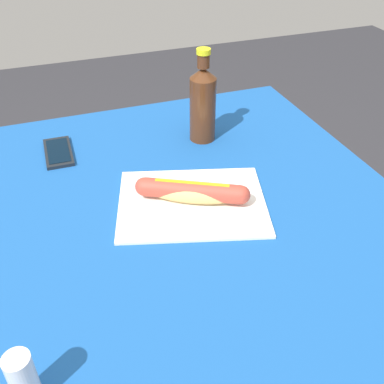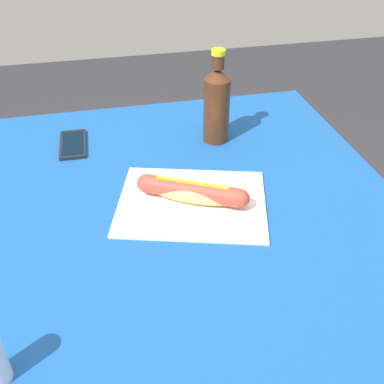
{
  "view_description": "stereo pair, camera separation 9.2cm",
  "coord_description": "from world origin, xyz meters",
  "px_view_note": "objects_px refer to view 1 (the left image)",
  "views": [
    {
      "loc": [
        -0.2,
        -0.7,
        1.31
      ],
      "look_at": [
        0.05,
        0.01,
        0.77
      ],
      "focal_mm": 42.61,
      "sensor_mm": 36.0,
      "label": 1
    },
    {
      "loc": [
        -0.11,
        -0.72,
        1.31
      ],
      "look_at": [
        0.05,
        0.01,
        0.77
      ],
      "focal_mm": 42.61,
      "sensor_mm": 36.0,
      "label": 2
    }
  ],
  "objects_px": {
    "hot_dog": "(192,192)",
    "soda_bottle": "(203,102)",
    "cell_phone": "(58,152)",
    "salt_shaker": "(23,379)"
  },
  "relations": [
    {
      "from": "hot_dog",
      "to": "soda_bottle",
      "type": "distance_m",
      "value": 0.28
    },
    {
      "from": "hot_dog",
      "to": "cell_phone",
      "type": "height_order",
      "value": "hot_dog"
    },
    {
      "from": "cell_phone",
      "to": "salt_shaker",
      "type": "relative_size",
      "value": 1.57
    },
    {
      "from": "cell_phone",
      "to": "salt_shaker",
      "type": "bearing_deg",
      "value": -99.74
    },
    {
      "from": "cell_phone",
      "to": "soda_bottle",
      "type": "bearing_deg",
      "value": -7.51
    },
    {
      "from": "cell_phone",
      "to": "soda_bottle",
      "type": "xyz_separation_m",
      "value": [
        0.35,
        -0.05,
        0.09
      ]
    },
    {
      "from": "soda_bottle",
      "to": "hot_dog",
      "type": "bearing_deg",
      "value": -115.19
    },
    {
      "from": "soda_bottle",
      "to": "salt_shaker",
      "type": "relative_size",
      "value": 2.62
    },
    {
      "from": "hot_dog",
      "to": "salt_shaker",
      "type": "bearing_deg",
      "value": -136.66
    },
    {
      "from": "salt_shaker",
      "to": "hot_dog",
      "type": "bearing_deg",
      "value": 43.34
    }
  ]
}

